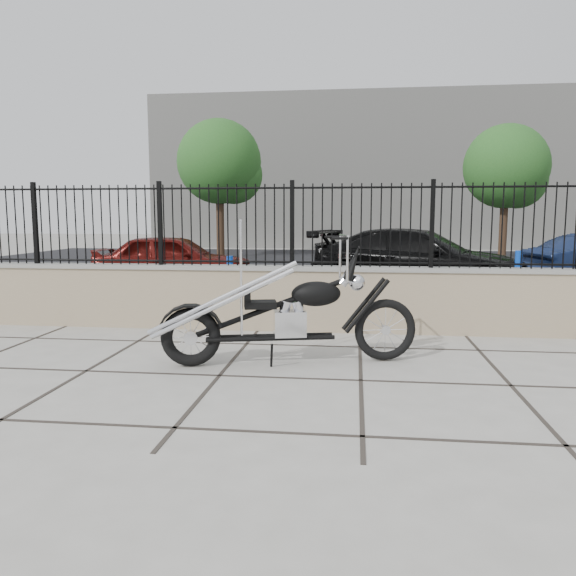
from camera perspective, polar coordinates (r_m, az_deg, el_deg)
The scene contains 12 objects.
ground_plane at distance 5.94m, azimuth 7.40°, elevation -9.31°, with size 90.00×90.00×0.00m, color #99968E.
parking_lot at distance 18.27m, azimuth 7.07°, elevation 1.96°, with size 30.00×30.00×0.00m, color black.
retaining_wall at distance 8.28m, azimuth 7.31°, elevation -1.16°, with size 14.00×0.36×0.96m, color gray.
iron_fence at distance 8.19m, azimuth 7.43°, elevation 6.33°, with size 14.00×0.08×1.20m, color black.
background_building at distance 32.27m, azimuth 7.11°, elevation 11.38°, with size 22.00×6.00×8.00m, color beige.
chopper_motorcycle at distance 6.38m, azimuth -0.32°, elevation -0.34°, with size 2.81×0.50×1.69m, color black, non-canonical shape.
car_red at distance 13.69m, azimuth -11.51°, elevation 2.77°, with size 1.51×3.76×1.28m, color #510E0B.
car_black at distance 13.04m, azimuth 13.11°, elevation 2.79°, with size 1.97×4.85×1.41m, color black.
bollard_a at distance 10.19m, azimuth -5.90°, elevation 0.51°, with size 0.12×0.12×0.98m, color #0C29BC.
bollard_b at distance 11.30m, azimuth 22.29°, elevation 0.86°, with size 0.13×0.13×1.06m, color blue.
tree_left at distance 23.46m, azimuth -7.00°, elevation 12.99°, with size 3.41×3.41×5.75m.
tree_right at distance 22.65m, azimuth 21.30°, elevation 11.79°, with size 3.08×3.08×5.20m.
Camera 1 is at (-0.08, -5.69, 1.70)m, focal length 35.00 mm.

